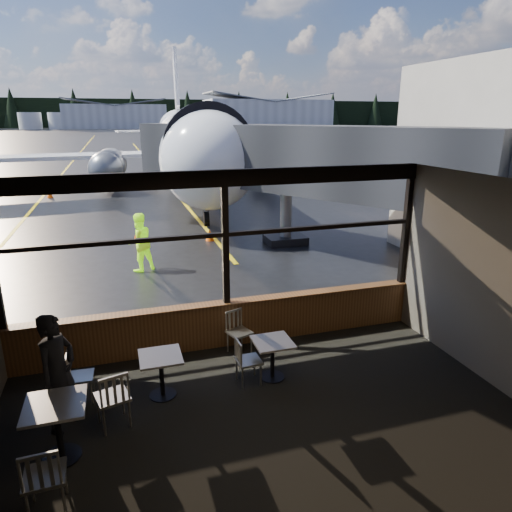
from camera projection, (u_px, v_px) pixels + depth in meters
name	position (u px, v px, depth m)	size (l,w,h in m)	color
ground_plane	(119.00, 135.00, 118.95)	(520.00, 520.00, 0.00)	black
carpet_floor	(277.00, 440.00, 6.48)	(8.00, 6.00, 0.01)	black
ceiling	(281.00, 196.00, 5.46)	(8.00, 6.00, 0.04)	#38332D
wall_back	(422.00, 509.00, 3.23)	(8.00, 0.04, 3.50)	#524B41
window_sill	(227.00, 324.00, 9.10)	(8.00, 0.28, 0.90)	#4D2E17
window_header	(224.00, 178.00, 8.25)	(8.00, 0.18, 0.30)	black
mullion_centre	(225.00, 239.00, 8.58)	(0.12, 0.12, 2.60)	black
mullion_right	(406.00, 225.00, 9.69)	(0.12, 0.12, 2.60)	black
window_transom	(225.00, 234.00, 8.55)	(8.00, 0.10, 0.08)	black
airliner	(186.00, 103.00, 28.58)	(28.62, 34.35, 10.50)	white
jet_bridge	(295.00, 187.00, 14.60)	(8.51, 10.40, 4.54)	#2F2F31
cafe_table_near	(272.00, 360.00, 7.95)	(0.65, 0.65, 0.72)	#A29B95
cafe_table_mid	(162.00, 376.00, 7.43)	(0.67, 0.67, 0.74)	#A59F97
cafe_table_left	(59.00, 431.00, 6.04)	(0.77, 0.77, 0.84)	gray
chair_near_w	(249.00, 361.00, 7.77)	(0.46, 0.46, 0.85)	#AFAB9E
chair_near_n	(239.00, 333.00, 8.78)	(0.47, 0.47, 0.85)	#B7B2A5
chair_mid_s	(112.00, 397.00, 6.68)	(0.52, 0.52, 0.95)	#B9B3A7
chair_mid_w	(81.00, 377.00, 7.31)	(0.45, 0.45, 0.83)	#AAA499
chair_left_s	(45.00, 476.00, 5.21)	(0.52, 0.52, 0.95)	#AEAA9D
passenger	(58.00, 373.00, 6.53)	(0.66, 0.43, 1.80)	black
ground_crew	(139.00, 242.00, 13.44)	(0.85, 0.66, 1.74)	#BFF219
cone_nose	(210.00, 235.00, 16.92)	(0.32, 0.32, 0.44)	#FE4D08
cone_wing	(50.00, 194.00, 25.89)	(0.33, 0.33, 0.46)	#E74807
hangar_mid	(115.00, 115.00, 176.93)	(38.00, 15.00, 10.00)	silver
hangar_right	(267.00, 113.00, 187.04)	(50.00, 20.00, 12.00)	silver
fuel_tank_a	(30.00, 121.00, 166.37)	(8.00, 8.00, 6.00)	silver
fuel_tank_b	(60.00, 121.00, 169.17)	(8.00, 8.00, 6.00)	silver
fuel_tank_c	(88.00, 121.00, 171.97)	(8.00, 8.00, 6.00)	silver
treeline	(114.00, 113.00, 199.50)	(360.00, 3.00, 12.00)	black
cone_extra	(138.00, 233.00, 16.89)	(0.40, 0.40, 0.56)	orange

